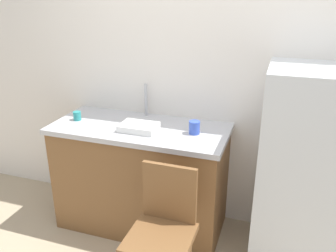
{
  "coord_description": "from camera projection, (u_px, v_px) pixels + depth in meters",
  "views": [
    {
      "loc": [
        0.58,
        -1.69,
        1.92
      ],
      "look_at": [
        -0.19,
        0.6,
        0.96
      ],
      "focal_mm": 37.34,
      "sensor_mm": 36.0,
      "label": 1
    }
  ],
  "objects": [
    {
      "name": "back_wall",
      "position": [
        207.0,
        75.0,
        2.78
      ],
      "size": [
        4.8,
        0.1,
        2.55
      ],
      "primitive_type": "cube",
      "color": "white",
      "rests_on": "ground_plane"
    },
    {
      "name": "chair",
      "position": [
        163.0,
        229.0,
        2.21
      ],
      "size": [
        0.4,
        0.4,
        0.89
      ],
      "rotation": [
        0.0,
        0.0,
        -0.01
      ],
      "color": "brown",
      "rests_on": "ground_plane"
    },
    {
      "name": "countertop",
      "position": [
        140.0,
        128.0,
        2.74
      ],
      "size": [
        1.39,
        0.64,
        0.04
      ],
      "primitive_type": "cube",
      "color": "#B7B7BC",
      "rests_on": "cabinet_base"
    },
    {
      "name": "cabinet_base",
      "position": [
        142.0,
        179.0,
        2.91
      ],
      "size": [
        1.35,
        0.6,
        0.87
      ],
      "primitive_type": "cube",
      "color": "brown",
      "rests_on": "ground_plane"
    },
    {
      "name": "refrigerator",
      "position": [
        302.0,
        170.0,
        2.45
      ],
      "size": [
        0.6,
        0.58,
        1.45
      ],
      "primitive_type": "cube",
      "color": "silver",
      "rests_on": "ground_plane"
    },
    {
      "name": "dish_tray",
      "position": [
        139.0,
        127.0,
        2.64
      ],
      "size": [
        0.28,
        0.2,
        0.05
      ],
      "primitive_type": "cube",
      "color": "white",
      "rests_on": "countertop"
    },
    {
      "name": "cup_teal",
      "position": [
        77.0,
        116.0,
        2.85
      ],
      "size": [
        0.06,
        0.06,
        0.07
      ],
      "primitive_type": "cylinder",
      "color": "teal",
      "rests_on": "countertop"
    },
    {
      "name": "faucet",
      "position": [
        146.0,
        100.0,
        2.92
      ],
      "size": [
        0.02,
        0.02,
        0.27
      ],
      "primitive_type": "cylinder",
      "color": "#B7B7BC",
      "rests_on": "countertop"
    },
    {
      "name": "cup_blue",
      "position": [
        194.0,
        127.0,
        2.58
      ],
      "size": [
        0.08,
        0.08,
        0.1
      ],
      "primitive_type": "cylinder",
      "color": "blue",
      "rests_on": "countertop"
    }
  ]
}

